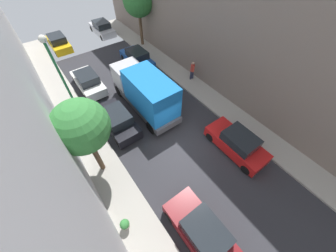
{
  "coord_description": "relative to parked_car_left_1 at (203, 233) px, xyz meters",
  "views": [
    {
      "loc": [
        -5.23,
        -5.52,
        11.06
      ],
      "look_at": [
        0.03,
        1.63,
        0.5
      ],
      "focal_mm": 20.55,
      "sensor_mm": 36.0,
      "label": 1
    }
  ],
  "objects": [
    {
      "name": "parked_car_right_1",
      "position": [
        5.4,
        2.52,
        0.0
      ],
      "size": [
        1.78,
        4.2,
        1.57
      ],
      "color": "red",
      "rests_on": "ground"
    },
    {
      "name": "ground",
      "position": [
        2.7,
        4.91,
        -0.72
      ],
      "size": [
        32.0,
        32.0,
        0.0
      ],
      "primitive_type": "plane",
      "color": "#2D2D33"
    },
    {
      "name": "delivery_truck",
      "position": [
        2.7,
        9.36,
        1.07
      ],
      "size": [
        2.26,
        6.6,
        3.38
      ],
      "color": "#4C4C51",
      "rests_on": "ground"
    },
    {
      "name": "parked_car_left_3",
      "position": [
        0.0,
        14.59,
        0.0
      ],
      "size": [
        1.78,
        4.2,
        1.57
      ],
      "color": "white",
      "rests_on": "ground"
    },
    {
      "name": "lamp_post",
      "position": [
        -1.9,
        11.76,
        3.44
      ],
      "size": [
        0.44,
        0.44,
        6.19
      ],
      "color": "#26723F",
      "rests_on": "sidewalk_left"
    },
    {
      "name": "sidewalk_right",
      "position": [
        7.7,
        4.91,
        -0.64
      ],
      "size": [
        2.0,
        44.0,
        0.15
      ],
      "primitive_type": "cube",
      "color": "#A8A399",
      "rests_on": "ground"
    },
    {
      "name": "parked_car_right_3",
      "position": [
        5.4,
        23.85,
        0.0
      ],
      "size": [
        1.78,
        4.2,
        1.57
      ],
      "color": "silver",
      "rests_on": "ground"
    },
    {
      "name": "sidewalk_left",
      "position": [
        -2.3,
        4.91,
        -0.64
      ],
      "size": [
        2.0,
        44.0,
        0.15
      ],
      "primitive_type": "cube",
      "color": "#A8A399",
      "rests_on": "ground"
    },
    {
      "name": "parked_car_left_2",
      "position": [
        0.0,
        9.0,
        0.0
      ],
      "size": [
        1.78,
        4.2,
        1.57
      ],
      "color": "black",
      "rests_on": "ground"
    },
    {
      "name": "parked_car_left_4",
      "position": [
        0.0,
        23.31,
        0.0
      ],
      "size": [
        1.78,
        4.2,
        1.57
      ],
      "color": "gold",
      "rests_on": "ground"
    },
    {
      "name": "pedestrian",
      "position": [
        8.13,
        10.17,
        0.35
      ],
      "size": [
        0.4,
        0.36,
        1.72
      ],
      "color": "#2D334C",
      "rests_on": "sidewalk_right"
    },
    {
      "name": "parked_car_right_2",
      "position": [
        5.4,
        15.37,
        0.0
      ],
      "size": [
        1.78,
        4.2,
        1.57
      ],
      "color": "#194799",
      "rests_on": "ground"
    },
    {
      "name": "potted_plant_0",
      "position": [
        -2.84,
        2.58,
        -0.12
      ],
      "size": [
        0.48,
        0.48,
        0.79
      ],
      "color": "#B2A899",
      "rests_on": "sidewalk_left"
    },
    {
      "name": "parked_car_left_1",
      "position": [
        0.0,
        0.0,
        0.0
      ],
      "size": [
        1.78,
        4.2,
        1.57
      ],
      "color": "maroon",
      "rests_on": "ground"
    },
    {
      "name": "street_tree_0",
      "position": [
        -2.4,
        6.45,
        3.4
      ],
      "size": [
        2.76,
        2.76,
        5.38
      ],
      "color": "brown",
      "rests_on": "sidewalk_left"
    },
    {
      "name": "street_tree_1",
      "position": [
        7.92,
        18.56,
        3.79
      ],
      "size": [
        3.03,
        3.03,
        5.91
      ],
      "color": "brown",
      "rests_on": "sidewalk_right"
    }
  ]
}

